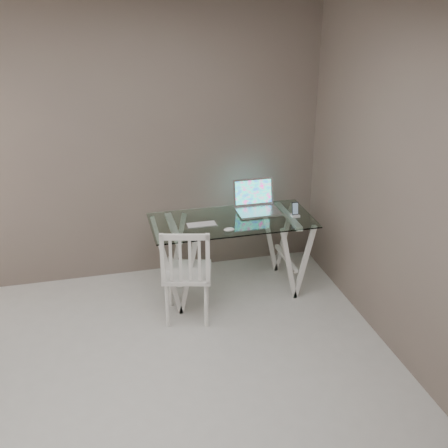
# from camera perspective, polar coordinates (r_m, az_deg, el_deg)

# --- Properties ---
(room) EXTENTS (4.50, 4.52, 2.71)m
(room) POSITION_cam_1_polar(r_m,az_deg,el_deg) (3.16, -9.80, 3.25)
(room) COLOR beige
(room) RESTS_ON ground
(desk) EXTENTS (1.50, 0.70, 0.75)m
(desk) POSITION_cam_1_polar(r_m,az_deg,el_deg) (5.33, 0.78, -3.15)
(desk) COLOR silver
(desk) RESTS_ON ground
(chair) EXTENTS (0.50, 0.50, 0.91)m
(chair) POSITION_cam_1_polar(r_m,az_deg,el_deg) (4.82, -3.83, -4.78)
(chair) COLOR white
(chair) RESTS_ON ground
(laptop) EXTENTS (0.40, 0.33, 0.28)m
(laptop) POSITION_cam_1_polar(r_m,az_deg,el_deg) (5.39, 3.26, 2.13)
(laptop) COLOR silver
(laptop) RESTS_ON desk
(keyboard) EXTENTS (0.28, 0.12, 0.01)m
(keyboard) POSITION_cam_1_polar(r_m,az_deg,el_deg) (5.08, -2.31, -0.06)
(keyboard) COLOR silver
(keyboard) RESTS_ON desk
(mouse) EXTENTS (0.10, 0.06, 0.03)m
(mouse) POSITION_cam_1_polar(r_m,az_deg,el_deg) (4.95, 0.51, -0.56)
(mouse) COLOR white
(mouse) RESTS_ON desk
(phone_dock) EXTENTS (0.07, 0.07, 0.14)m
(phone_dock) POSITION_cam_1_polar(r_m,az_deg,el_deg) (5.28, 7.24, 1.17)
(phone_dock) COLOR white
(phone_dock) RESTS_ON desk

